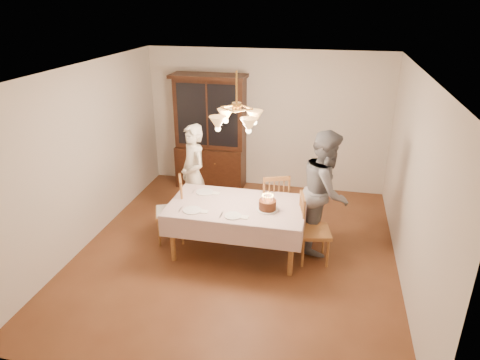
% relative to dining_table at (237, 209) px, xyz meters
% --- Properties ---
extents(ground, '(5.00, 5.00, 0.00)m').
position_rel_dining_table_xyz_m(ground, '(0.00, 0.00, -0.68)').
color(ground, '#562D18').
rests_on(ground, ground).
extents(room_shell, '(5.00, 5.00, 5.00)m').
position_rel_dining_table_xyz_m(room_shell, '(0.00, 0.00, 0.90)').
color(room_shell, white).
rests_on(room_shell, ground).
extents(dining_table, '(1.90, 1.10, 0.76)m').
position_rel_dining_table_xyz_m(dining_table, '(0.00, 0.00, 0.00)').
color(dining_table, brown).
rests_on(dining_table, ground).
extents(china_hutch, '(1.38, 0.54, 2.16)m').
position_rel_dining_table_xyz_m(china_hutch, '(-1.02, 2.25, 0.36)').
color(china_hutch, black).
rests_on(china_hutch, ground).
extents(chair_far_side, '(0.56, 0.55, 1.00)m').
position_rel_dining_table_xyz_m(chair_far_side, '(0.42, 0.71, -0.24)').
color(chair_far_side, brown).
rests_on(chair_far_side, ground).
extents(chair_left_end, '(0.56, 0.57, 1.00)m').
position_rel_dining_table_xyz_m(chair_left_end, '(-1.06, 0.12, -0.23)').
color(chair_left_end, brown).
rests_on(chair_left_end, ground).
extents(chair_right_end, '(0.50, 0.52, 1.00)m').
position_rel_dining_table_xyz_m(chair_right_end, '(1.08, 0.02, -0.24)').
color(chair_right_end, brown).
rests_on(chair_right_end, ground).
extents(elderly_woman, '(0.70, 0.71, 1.65)m').
position_rel_dining_table_xyz_m(elderly_woman, '(-0.88, 0.75, 0.14)').
color(elderly_woman, '#F3EACD').
rests_on(elderly_woman, ground).
extents(adult_in_grey, '(0.74, 0.92, 1.78)m').
position_rel_dining_table_xyz_m(adult_in_grey, '(1.19, 0.43, 0.21)').
color(adult_in_grey, slate).
rests_on(adult_in_grey, ground).
extents(birthday_cake, '(0.30, 0.30, 0.23)m').
position_rel_dining_table_xyz_m(birthday_cake, '(0.44, -0.06, 0.14)').
color(birthday_cake, white).
rests_on(birthday_cake, dining_table).
extents(place_setting_near_left, '(0.40, 0.25, 0.02)m').
position_rel_dining_table_xyz_m(place_setting_near_left, '(-0.54, -0.31, 0.08)').
color(place_setting_near_left, white).
rests_on(place_setting_near_left, dining_table).
extents(place_setting_near_right, '(0.38, 0.23, 0.02)m').
position_rel_dining_table_xyz_m(place_setting_near_right, '(0.04, -0.35, 0.08)').
color(place_setting_near_right, white).
rests_on(place_setting_near_right, dining_table).
extents(place_setting_far_left, '(0.41, 0.26, 0.02)m').
position_rel_dining_table_xyz_m(place_setting_far_left, '(-0.55, 0.29, 0.08)').
color(place_setting_far_left, white).
rests_on(place_setting_far_left, dining_table).
extents(chandelier, '(0.62, 0.62, 0.73)m').
position_rel_dining_table_xyz_m(chandelier, '(-0.00, -0.00, 1.29)').
color(chandelier, '#BF8C3F').
rests_on(chandelier, ground).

